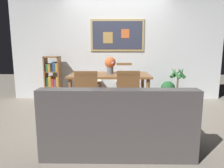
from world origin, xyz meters
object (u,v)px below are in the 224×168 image
(leather_couch, at_px, (117,126))
(dining_chair_near_right, at_px, (128,92))
(potted_palm, at_px, (177,91))
(dining_table, at_px, (110,78))
(flower_vase, at_px, (110,64))
(dining_chair_near_left, at_px, (87,92))
(potted_ivy, at_px, (168,91))
(dining_chair_far_right, at_px, (124,78))
(bookshelf, at_px, (53,80))
(dining_chair_far_left, at_px, (94,78))
(tv_remote, at_px, (138,74))

(leather_couch, bearing_deg, dining_chair_near_right, 79.57)
(potted_palm, bearing_deg, dining_chair_near_right, -136.90)
(dining_table, relative_size, flower_vase, 4.66)
(dining_chair_near_left, distance_m, potted_ivy, 2.28)
(dining_chair_near_right, height_order, potted_palm, dining_chair_near_right)
(potted_ivy, relative_size, flower_vase, 1.54)
(dining_chair_far_right, relative_size, dining_chair_near_right, 1.00)
(leather_couch, xyz_separation_m, bookshelf, (-1.53, 2.44, 0.21))
(bookshelf, bearing_deg, potted_ivy, -0.49)
(dining_chair_far_right, height_order, dining_chair_near_right, same)
(dining_table, distance_m, potted_palm, 1.59)
(potted_ivy, bearing_deg, flower_vase, -158.65)
(dining_chair_near_right, xyz_separation_m, potted_ivy, (1.05, 1.39, -0.29))
(dining_chair_near_right, xyz_separation_m, leather_couch, (-0.19, -1.02, -0.23))
(leather_couch, distance_m, flower_vase, 1.99)
(potted_ivy, bearing_deg, dining_table, -156.55)
(dining_chair_far_right, bearing_deg, dining_chair_far_left, 178.07)
(dining_chair_near_right, distance_m, leather_couch, 1.06)
(potted_palm, bearing_deg, dining_chair_near_left, -148.73)
(dining_table, bearing_deg, tv_remote, -2.78)
(dining_chair_far_left, distance_m, potted_ivy, 1.83)
(dining_chair_far_left, height_order, flower_vase, flower_vase)
(dining_chair_near_right, bearing_deg, dining_table, 112.90)
(potted_ivy, height_order, tv_remote, tv_remote)
(potted_ivy, bearing_deg, dining_chair_near_left, -140.82)
(tv_remote, bearing_deg, bookshelf, 161.72)
(dining_chair_far_left, height_order, potted_palm, dining_chair_far_left)
(dining_chair_near_right, bearing_deg, dining_chair_far_right, 89.81)
(leather_couch, height_order, bookshelf, bookshelf)
(bookshelf, distance_m, tv_remote, 2.10)
(bookshelf, xyz_separation_m, tv_remote, (1.98, -0.65, 0.24))
(dining_chair_far_left, relative_size, potted_ivy, 1.66)
(dining_table, height_order, tv_remote, tv_remote)
(dining_table, relative_size, potted_palm, 1.88)
(dining_chair_near_left, height_order, leather_couch, dining_chair_near_left)
(dining_chair_far_right, height_order, flower_vase, flower_vase)
(dining_table, distance_m, potted_ivy, 1.57)
(dining_table, xyz_separation_m, bookshelf, (-1.38, 0.63, -0.14))
(potted_palm, bearing_deg, dining_chair_far_left, 165.26)
(dining_table, distance_m, dining_chair_near_right, 0.87)
(dining_chair_far_left, distance_m, bookshelf, 1.00)
(flower_vase, xyz_separation_m, tv_remote, (0.59, -0.09, -0.20))
(dining_chair_near_left, bearing_deg, potted_ivy, 39.18)
(dining_chair_near_left, relative_size, flower_vase, 2.57)
(dining_chair_far_right, height_order, dining_chair_far_left, same)
(dining_chair_far_left, relative_size, flower_vase, 2.57)
(dining_table, bearing_deg, dining_chair_near_left, -113.96)
(leather_couch, relative_size, tv_remote, 11.42)
(dining_chair_near_left, height_order, dining_chair_far_left, same)
(dining_chair_far_left, xyz_separation_m, leather_couch, (0.55, -2.64, -0.23))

